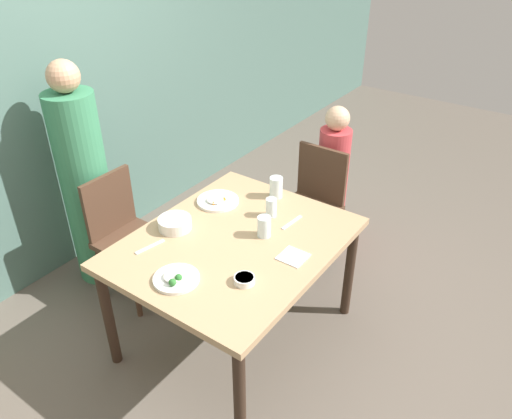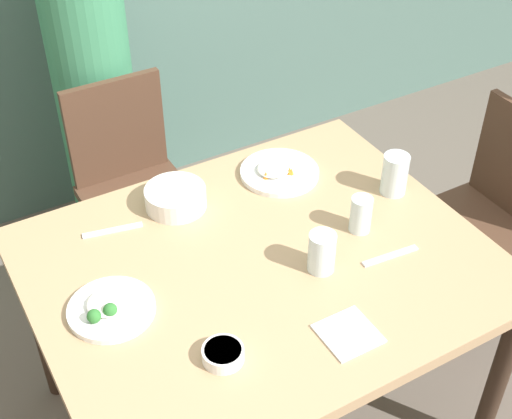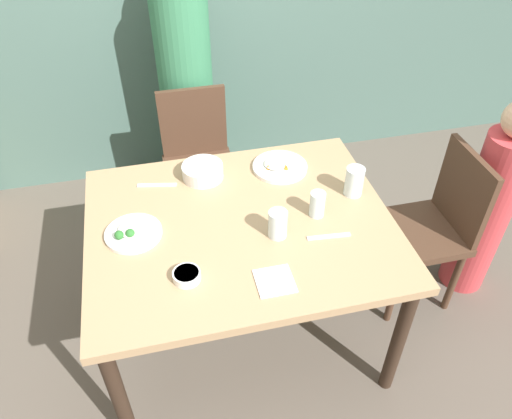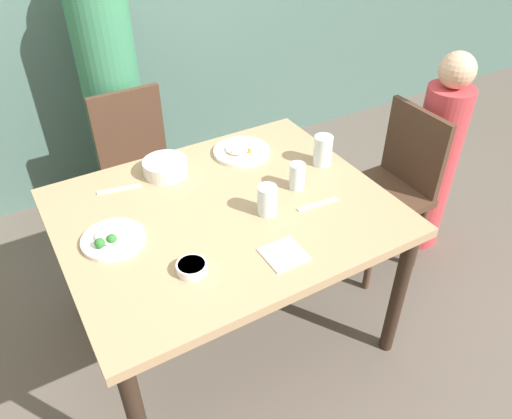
% 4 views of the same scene
% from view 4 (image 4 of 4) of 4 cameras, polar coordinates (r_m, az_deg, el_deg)
% --- Properties ---
extents(ground_plane, '(10.00, 10.00, 0.00)m').
position_cam_4_polar(ground_plane, '(2.48, -2.97, -13.35)').
color(ground_plane, '#60564C').
extents(dining_table, '(1.27, 1.04, 0.73)m').
position_cam_4_polar(dining_table, '(2.02, -3.56, -1.61)').
color(dining_table, tan).
rests_on(dining_table, ground_plane).
extents(chair_adult_spot, '(0.40, 0.40, 0.86)m').
position_cam_4_polar(chair_adult_spot, '(2.76, -12.99, 4.79)').
color(chair_adult_spot, '#4C3323').
rests_on(chair_adult_spot, ground_plane).
extents(chair_child_spot, '(0.40, 0.40, 0.86)m').
position_cam_4_polar(chair_child_spot, '(2.64, 15.18, 2.73)').
color(chair_child_spot, '#4C3323').
rests_on(chair_child_spot, ground_plane).
extents(person_adult, '(0.31, 0.31, 1.55)m').
position_cam_4_polar(person_adult, '(2.93, -15.90, 11.82)').
color(person_adult, '#387F56').
rests_on(person_adult, ground_plane).
extents(person_child, '(0.23, 0.23, 1.11)m').
position_cam_4_polar(person_child, '(2.81, 19.67, 5.18)').
color(person_child, '#C63D42').
rests_on(person_child, ground_plane).
extents(bowl_curry, '(0.19, 0.19, 0.07)m').
position_cam_4_polar(bowl_curry, '(2.19, -10.32, 4.82)').
color(bowl_curry, silver).
rests_on(bowl_curry, dining_table).
extents(plate_rice_adult, '(0.23, 0.23, 0.06)m').
position_cam_4_polar(plate_rice_adult, '(1.88, -16.10, -3.24)').
color(plate_rice_adult, white).
rests_on(plate_rice_adult, dining_table).
extents(plate_rice_child, '(0.26, 0.26, 0.05)m').
position_cam_4_polar(plate_rice_child, '(2.31, -1.72, 6.69)').
color(plate_rice_child, white).
rests_on(plate_rice_child, dining_table).
extents(bowl_rice_small, '(0.10, 0.10, 0.04)m').
position_cam_4_polar(bowl_rice_small, '(1.70, -7.36, -6.58)').
color(bowl_rice_small, white).
rests_on(bowl_rice_small, dining_table).
extents(glass_water_tall, '(0.08, 0.08, 0.12)m').
position_cam_4_polar(glass_water_tall, '(1.91, 1.28, 1.08)').
color(glass_water_tall, silver).
rests_on(glass_water_tall, dining_table).
extents(glass_water_short, '(0.06, 0.06, 0.12)m').
position_cam_4_polar(glass_water_short, '(2.06, 4.71, 3.82)').
color(glass_water_short, silver).
rests_on(glass_water_short, dining_table).
extents(glass_water_center, '(0.08, 0.08, 0.14)m').
position_cam_4_polar(glass_water_center, '(2.23, 7.64, 6.71)').
color(glass_water_center, silver).
rests_on(glass_water_center, dining_table).
extents(napkin_folded, '(0.14, 0.14, 0.01)m').
position_cam_4_polar(napkin_folded, '(1.76, 3.21, -5.15)').
color(napkin_folded, white).
rests_on(napkin_folded, dining_table).
extents(fork_steel, '(0.18, 0.04, 0.01)m').
position_cam_4_polar(fork_steel, '(2.00, 7.06, 0.58)').
color(fork_steel, silver).
rests_on(fork_steel, dining_table).
extents(spoon_steel, '(0.18, 0.06, 0.01)m').
position_cam_4_polar(spoon_steel, '(2.15, -15.39, 2.25)').
color(spoon_steel, silver).
rests_on(spoon_steel, dining_table).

